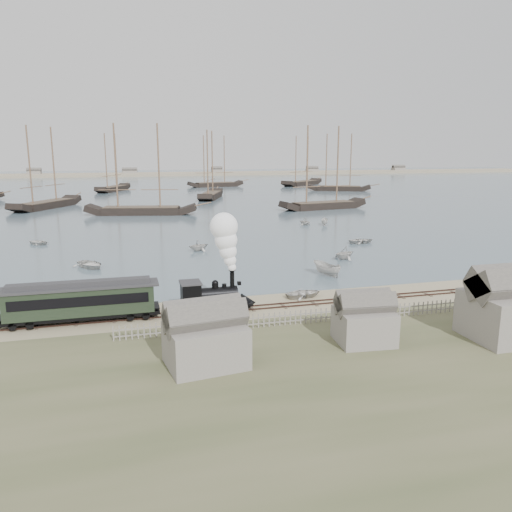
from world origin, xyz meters
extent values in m
plane|color=tan|center=(0.00, 0.00, 0.00)|extent=(600.00, 600.00, 0.00)
cube|color=#4D656F|center=(0.00, 170.00, 0.03)|extent=(600.00, 336.00, 0.06)
cube|color=#3B2520|center=(0.00, -2.50, 0.10)|extent=(120.00, 0.08, 0.12)
cube|color=#3B2520|center=(0.00, -1.50, 0.10)|extent=(120.00, 0.08, 0.12)
cube|color=#44392B|center=(0.00, -2.00, 0.03)|extent=(120.00, 1.80, 0.06)
cube|color=tan|center=(0.00, 250.00, 0.00)|extent=(500.00, 20.00, 1.80)
cube|color=black|center=(-7.15, -2.00, 0.66)|extent=(6.13, 1.80, 0.23)
cylinder|color=black|center=(-7.51, -2.00, 1.56)|extent=(3.78, 1.35, 1.35)
cube|color=black|center=(-9.49, -2.00, 1.74)|extent=(1.62, 1.98, 2.07)
cube|color=#2F2F32|center=(-9.49, -2.00, 2.82)|extent=(1.80, 2.16, 0.11)
cylinder|color=black|center=(-5.80, -2.00, 2.77)|extent=(0.40, 0.40, 1.44)
sphere|color=black|center=(-7.33, -2.00, 2.61)|extent=(0.58, 0.58, 0.58)
cone|color=black|center=(-4.27, -2.00, 0.57)|extent=(1.26, 1.80, 1.80)
cube|color=black|center=(-5.17, -2.00, 2.46)|extent=(0.32, 0.32, 0.32)
cube|color=black|center=(-18.55, -2.00, 0.66)|extent=(12.61, 2.07, 0.32)
cube|color=black|center=(-18.55, -2.00, 1.92)|extent=(11.71, 2.25, 2.25)
cube|color=black|center=(-18.55, -3.14, 2.14)|extent=(10.81, 0.06, 0.81)
cube|color=black|center=(-18.55, -0.86, 2.14)|extent=(10.81, 0.06, 0.81)
cube|color=#2F2F32|center=(-18.55, -2.00, 3.09)|extent=(12.61, 2.43, 0.16)
cube|color=#2F2F32|center=(-18.55, -2.00, 3.36)|extent=(11.26, 1.08, 0.41)
imported|color=beige|center=(1.84, 0.21, 0.38)|extent=(3.08, 3.97, 0.76)
imported|color=beige|center=(-18.99, 18.39, 0.52)|extent=(5.42, 5.07, 0.91)
imported|color=beige|center=(-4.69, 25.48, 0.86)|extent=(3.58, 3.81, 1.61)
imported|color=beige|center=(7.22, 7.42, 0.83)|extent=(4.27, 2.95, 1.54)
imported|color=beige|center=(20.46, 24.96, 0.47)|extent=(3.03, 4.09, 0.82)
imported|color=beige|center=(12.93, 14.95, 0.90)|extent=(3.72, 3.97, 1.69)
imported|color=beige|center=(22.33, 44.22, 0.68)|extent=(3.43, 2.46, 1.24)
imported|color=beige|center=(-27.67, 36.88, 0.41)|extent=(4.05, 4.17, 0.71)
imported|color=beige|center=(18.70, 45.14, 0.75)|extent=(3.37, 3.22, 1.38)
camera|label=1|loc=(-14.80, -43.76, 13.98)|focal=35.00mm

